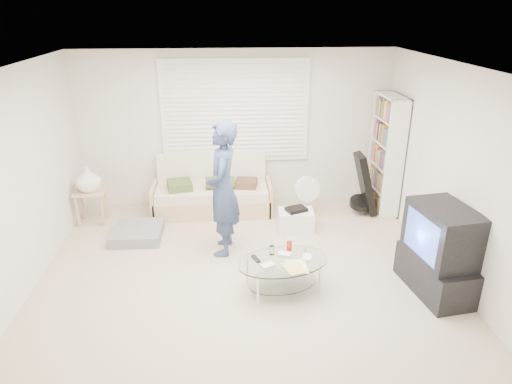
{
  "coord_description": "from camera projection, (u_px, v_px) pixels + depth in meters",
  "views": [
    {
      "loc": [
        -0.23,
        -4.9,
        3.11
      ],
      "look_at": [
        0.18,
        0.3,
        0.96
      ],
      "focal_mm": 32.0,
      "sensor_mm": 36.0,
      "label": 1
    }
  ],
  "objects": [
    {
      "name": "ground",
      "position": [
        244.0,
        272.0,
        5.71
      ],
      "size": [
        5.0,
        5.0,
        0.0
      ],
      "primitive_type": "plane",
      "color": "tan",
      "rests_on": "ground"
    },
    {
      "name": "room_shell",
      "position": [
        240.0,
        136.0,
        5.53
      ],
      "size": [
        5.02,
        4.52,
        2.51
      ],
      "color": "silver",
      "rests_on": "ground"
    },
    {
      "name": "window_blinds",
      "position": [
        235.0,
        111.0,
        7.15
      ],
      "size": [
        2.32,
        0.08,
        1.62
      ],
      "color": "silver",
      "rests_on": "ground"
    },
    {
      "name": "futon_sofa",
      "position": [
        212.0,
        194.0,
        7.29
      ],
      "size": [
        1.87,
        0.75,
        0.91
      ],
      "color": "tan",
      "rests_on": "ground"
    },
    {
      "name": "grey_floor_pillow",
      "position": [
        138.0,
        233.0,
        6.52
      ],
      "size": [
        0.69,
        0.69,
        0.15
      ],
      "primitive_type": "cube",
      "rotation": [
        0.0,
        0.0,
        -0.01
      ],
      "color": "slate",
      "rests_on": "ground"
    },
    {
      "name": "side_table",
      "position": [
        89.0,
        181.0,
        6.77
      ],
      "size": [
        0.46,
        0.37,
        0.9
      ],
      "color": "tan",
      "rests_on": "ground"
    },
    {
      "name": "bookshelf",
      "position": [
        386.0,
        155.0,
        7.12
      ],
      "size": [
        0.29,
        0.78,
        1.86
      ],
      "color": "white",
      "rests_on": "ground"
    },
    {
      "name": "guitar_case",
      "position": [
        364.0,
        188.0,
        7.14
      ],
      "size": [
        0.4,
        0.37,
        0.98
      ],
      "color": "black",
      "rests_on": "ground"
    },
    {
      "name": "floor_fan",
      "position": [
        307.0,
        193.0,
        7.06
      ],
      "size": [
        0.42,
        0.28,
        0.68
      ],
      "color": "white",
      "rests_on": "ground"
    },
    {
      "name": "storage_bin",
      "position": [
        296.0,
        220.0,
        6.73
      ],
      "size": [
        0.53,
        0.39,
        0.36
      ],
      "color": "white",
      "rests_on": "ground"
    },
    {
      "name": "tv_unit",
      "position": [
        439.0,
        252.0,
        5.16
      ],
      "size": [
        0.65,
        1.03,
        1.06
      ],
      "color": "black",
      "rests_on": "ground"
    },
    {
      "name": "coffee_table",
      "position": [
        283.0,
        266.0,
        5.23
      ],
      "size": [
        1.2,
        0.91,
        0.52
      ],
      "color": "silver",
      "rests_on": "ground"
    },
    {
      "name": "standing_person",
      "position": [
        223.0,
        189.0,
        5.88
      ],
      "size": [
        0.49,
        0.69,
        1.79
      ],
      "primitive_type": "imported",
      "rotation": [
        0.0,
        0.0,
        -1.67
      ],
      "color": "navy",
      "rests_on": "ground"
    }
  ]
}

